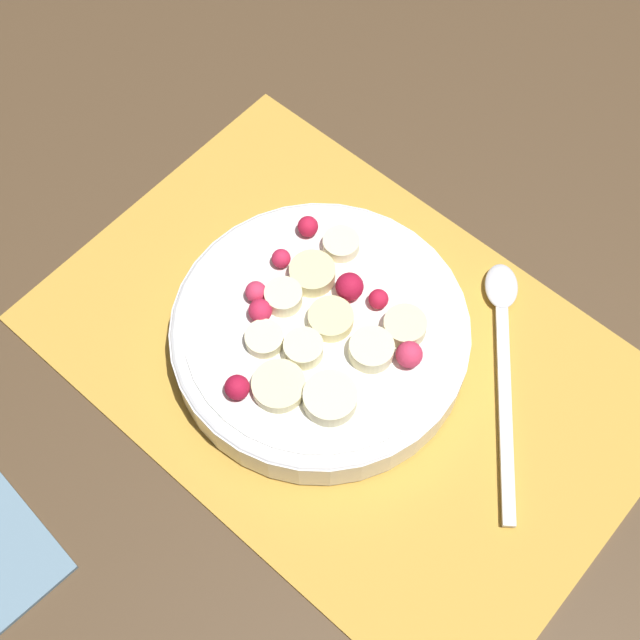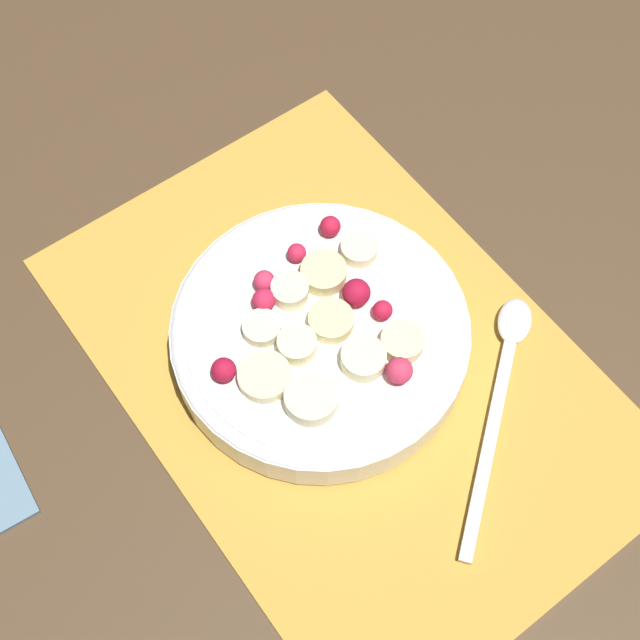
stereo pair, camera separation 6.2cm
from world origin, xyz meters
name	(u,v)px [view 2 (the right image)]	position (x,y,z in m)	size (l,w,h in m)	color
ground_plane	(343,364)	(0.00, 0.00, 0.00)	(3.00, 3.00, 0.00)	#4C3823
placemat	(343,362)	(0.00, 0.00, 0.00)	(0.44, 0.30, 0.01)	gold
fruit_bowl	(320,333)	(0.02, 0.01, 0.03)	(0.22, 0.22, 0.05)	white
spoon	(504,373)	(-0.08, -0.09, 0.01)	(0.14, 0.17, 0.01)	silver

